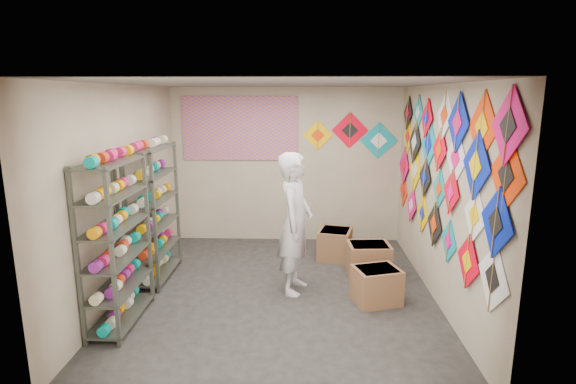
{
  "coord_description": "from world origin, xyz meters",
  "views": [
    {
      "loc": [
        0.3,
        -5.55,
        2.57
      ],
      "look_at": [
        0.1,
        0.3,
        1.3
      ],
      "focal_mm": 28.0,
      "sensor_mm": 36.0,
      "label": 1
    }
  ],
  "objects_px": {
    "shelf_rack_back": "(154,213)",
    "carton_a": "(376,285)",
    "carton_b": "(368,260)",
    "carton_c": "(335,244)",
    "shopkeeper": "(295,223)",
    "shelf_rack_front": "(116,243)"
  },
  "relations": [
    {
      "from": "shelf_rack_front",
      "to": "carton_c",
      "type": "distance_m",
      "value": 3.45
    },
    {
      "from": "shelf_rack_front",
      "to": "carton_c",
      "type": "relative_size",
      "value": 3.51
    },
    {
      "from": "carton_c",
      "to": "carton_b",
      "type": "bearing_deg",
      "value": -45.19
    },
    {
      "from": "shopkeeper",
      "to": "carton_c",
      "type": "relative_size",
      "value": 3.45
    },
    {
      "from": "shelf_rack_front",
      "to": "shopkeeper",
      "type": "relative_size",
      "value": 1.02
    },
    {
      "from": "shelf_rack_back",
      "to": "carton_a",
      "type": "relative_size",
      "value": 3.51
    },
    {
      "from": "carton_a",
      "to": "shelf_rack_front",
      "type": "bearing_deg",
      "value": 174.55
    },
    {
      "from": "carton_b",
      "to": "carton_c",
      "type": "bearing_deg",
      "value": 117.74
    },
    {
      "from": "shelf_rack_back",
      "to": "shopkeeper",
      "type": "xyz_separation_m",
      "value": [
        1.98,
        -0.38,
        -0.02
      ]
    },
    {
      "from": "shelf_rack_front",
      "to": "carton_c",
      "type": "height_order",
      "value": "shelf_rack_front"
    },
    {
      "from": "shelf_rack_front",
      "to": "carton_a",
      "type": "xyz_separation_m",
      "value": [
        3.01,
        0.59,
        -0.72
      ]
    },
    {
      "from": "shopkeeper",
      "to": "carton_a",
      "type": "bearing_deg",
      "value": -95.43
    },
    {
      "from": "shelf_rack_front",
      "to": "carton_b",
      "type": "distance_m",
      "value": 3.43
    },
    {
      "from": "shelf_rack_back",
      "to": "carton_c",
      "type": "bearing_deg",
      "value": 18.15
    },
    {
      "from": "shelf_rack_front",
      "to": "shelf_rack_back",
      "type": "distance_m",
      "value": 1.3
    },
    {
      "from": "shopkeeper",
      "to": "carton_c",
      "type": "height_order",
      "value": "shopkeeper"
    },
    {
      "from": "shelf_rack_front",
      "to": "carton_c",
      "type": "bearing_deg",
      "value": 39.64
    },
    {
      "from": "shelf_rack_front",
      "to": "shelf_rack_back",
      "type": "relative_size",
      "value": 1.0
    },
    {
      "from": "shelf_rack_front",
      "to": "shelf_rack_back",
      "type": "bearing_deg",
      "value": 90.0
    },
    {
      "from": "shopkeeper",
      "to": "carton_a",
      "type": "height_order",
      "value": "shopkeeper"
    },
    {
      "from": "shopkeeper",
      "to": "carton_c",
      "type": "bearing_deg",
      "value": -14.5
    },
    {
      "from": "shelf_rack_back",
      "to": "carton_b",
      "type": "distance_m",
      "value": 3.12
    }
  ]
}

